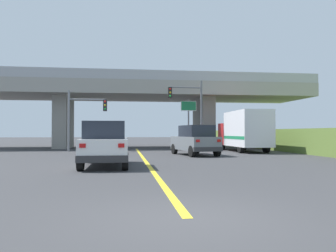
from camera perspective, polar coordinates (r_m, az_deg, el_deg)
ground at (r=34.91m, az=-5.51°, el=-3.63°), size 160.00×160.00×0.00m
overpass_bridge at (r=35.08m, az=-5.49°, el=5.08°), size 35.33×8.21×7.29m
lane_divider_stripe at (r=19.05m, az=-3.97°, el=-5.72°), size 0.20×26.02×0.01m
suv_lead at (r=15.65m, az=-10.50°, el=-2.99°), size 2.03×4.81×2.02m
suv_crossing at (r=22.97m, az=4.59°, el=-2.41°), size 2.76×4.76×2.02m
box_truck at (r=28.06m, az=12.72°, el=-0.78°), size 2.33×7.09×3.23m
traffic_signal_nearside at (r=30.01m, az=3.86°, el=3.44°), size 3.06×0.36×6.15m
traffic_signal_farside at (r=28.70m, az=-14.17°, el=2.16°), size 3.18×0.36×5.02m
highway_sign at (r=32.14m, az=3.49°, el=2.22°), size 1.48×0.17×4.68m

